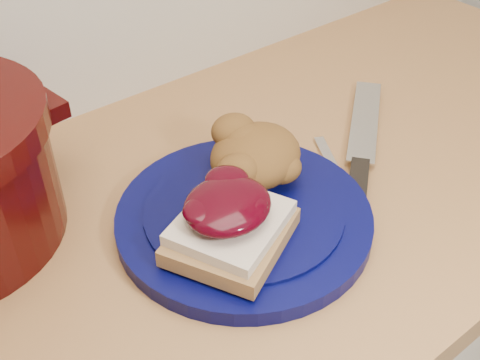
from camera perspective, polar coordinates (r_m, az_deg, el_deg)
plate at (r=0.71m, az=0.37°, el=-3.62°), size 0.39×0.39×0.02m
sandwich at (r=0.64m, az=-1.00°, el=-3.96°), size 0.16×0.16×0.06m
stuffing_mound at (r=0.73m, az=1.50°, el=2.34°), size 0.15×0.14×0.06m
chef_knife at (r=0.79m, az=11.23°, el=0.77°), size 0.29×0.24×0.02m
butter_knife at (r=0.79m, az=9.24°, el=0.37°), size 0.10×0.16×0.00m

